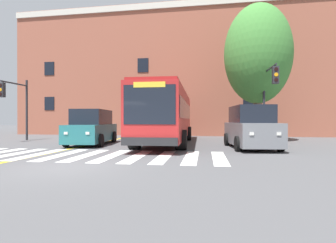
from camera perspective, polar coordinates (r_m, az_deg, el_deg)
The scene contains 11 objects.
ground_plane at distance 9.37m, azimuth -21.19°, elevation -9.22°, with size 120.00×120.00×0.00m, color #4C4C4F.
crosswalk at distance 12.15m, azimuth -17.27°, elevation -7.00°, with size 12.12×4.30×0.01m.
lane_line_yellow_inner at distance 25.96m, azimuth -7.70°, elevation -3.10°, with size 0.12×36.00×0.01m, color gold.
lane_line_yellow_outer at distance 25.91m, azimuth -7.37°, elevation -3.11°, with size 0.12×36.00×0.01m, color gold.
city_bus at distance 17.33m, azimuth -0.27°, elevation 1.53°, with size 3.30×12.10×3.49m.
car_teal_near_lane at distance 17.32m, azimuth -16.16°, elevation -1.36°, with size 2.72×5.36×2.21m.
car_grey_far_lane at distance 15.05m, azimuth 17.56°, elevation -1.40°, with size 2.73×5.00×2.33m.
traffic_light_near_corner at distance 17.79m, azimuth 21.06°, elevation 6.35°, with size 0.37×2.96×5.04m.
traffic_light_far_corner at distance 22.15m, azimuth -30.19°, elevation 4.21°, with size 0.34×2.72×4.64m.
street_tree_curbside_large at distance 20.83m, azimuth 18.92°, elevation 13.65°, with size 5.38×5.56×10.02m.
building_facade at distance 30.19m, azimuth 6.27°, elevation 10.00°, with size 38.40×8.76×13.25m.
Camera 1 is at (4.69, -7.96, 1.55)m, focal length 28.00 mm.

